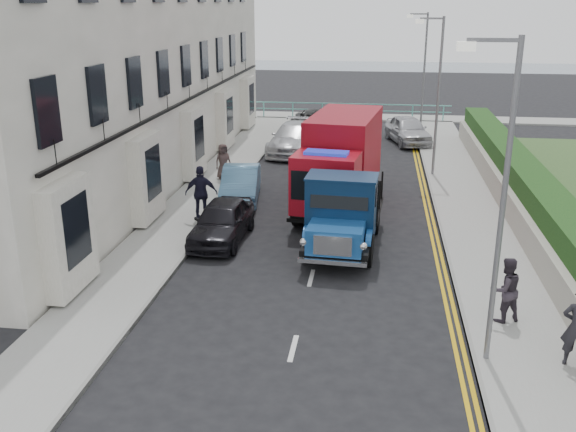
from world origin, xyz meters
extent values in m
plane|color=black|center=(0.00, 0.00, 0.00)|extent=(120.00, 120.00, 0.00)
cube|color=gray|center=(-5.20, 9.00, 0.06)|extent=(2.40, 38.00, 0.12)
cube|color=gray|center=(5.30, 9.00, 0.06)|extent=(2.60, 38.00, 0.12)
cube|color=gray|center=(0.00, 29.00, 0.06)|extent=(30.00, 2.50, 0.12)
plane|color=slate|center=(0.00, 60.00, 0.00)|extent=(120.00, 120.00, 0.00)
cube|color=white|center=(-9.50, 13.00, 7.00)|extent=(6.00, 30.00, 14.00)
cube|color=black|center=(-6.35, 13.00, 3.60)|extent=(0.12, 28.00, 0.10)
cube|color=#B2AD9E|center=(6.60, 9.00, 0.55)|extent=(0.30, 28.00, 1.00)
cube|color=#133C14|center=(7.30, 9.00, 0.95)|extent=(1.20, 28.00, 1.70)
cube|color=#59B2A5|center=(0.00, 28.20, 1.08)|extent=(13.00, 0.08, 0.06)
cube|color=#59B2A5|center=(0.00, 28.20, 0.65)|extent=(13.00, 0.06, 0.05)
cylinder|color=slate|center=(4.30, -2.00, 3.50)|extent=(0.12, 0.12, 7.00)
cube|color=slate|center=(3.80, -2.00, 6.90)|extent=(1.00, 0.08, 0.08)
cube|color=beige|center=(3.30, -2.00, 6.78)|extent=(0.35, 0.18, 0.18)
cylinder|color=slate|center=(4.30, 14.00, 3.50)|extent=(0.12, 0.12, 7.00)
cube|color=slate|center=(3.80, 14.00, 6.90)|extent=(1.00, 0.08, 0.08)
cube|color=beige|center=(3.30, 14.00, 6.78)|extent=(0.35, 0.18, 0.18)
cylinder|color=slate|center=(4.30, 24.00, 3.50)|extent=(0.12, 0.12, 7.00)
cube|color=slate|center=(3.80, 24.00, 6.90)|extent=(1.00, 0.08, 0.08)
cube|color=beige|center=(3.30, 24.00, 6.78)|extent=(0.35, 0.18, 0.18)
cylinder|color=black|center=(-0.25, 3.24, 0.50)|extent=(0.33, 1.02, 1.00)
cylinder|color=black|center=(1.59, 3.13, 0.50)|extent=(0.33, 1.02, 1.00)
cylinder|color=black|center=(-0.07, 6.17, 0.50)|extent=(0.33, 1.02, 1.00)
cylinder|color=black|center=(1.77, 6.05, 0.50)|extent=(0.33, 1.02, 1.00)
cube|color=black|center=(0.76, 4.65, 0.65)|extent=(2.30, 5.14, 0.19)
cube|color=#1C5198|center=(0.64, 2.71, 1.03)|extent=(1.70, 1.46, 0.75)
cube|color=silver|center=(0.60, 2.01, 1.03)|extent=(1.10, 0.15, 0.58)
cube|color=#0C2444|center=(0.72, 3.92, 1.62)|extent=(2.17, 1.38, 1.83)
cube|color=black|center=(0.84, 5.90, 0.89)|extent=(2.38, 3.06, 0.13)
cylinder|color=black|center=(-0.92, 6.47, 0.51)|extent=(0.42, 1.04, 1.01)
cylinder|color=black|center=(0.99, 6.22, 0.51)|extent=(0.42, 1.04, 1.01)
cylinder|color=black|center=(-0.56, 9.29, 0.51)|extent=(0.42, 1.04, 1.01)
cylinder|color=black|center=(1.35, 9.05, 0.51)|extent=(0.42, 1.04, 1.01)
cylinder|color=black|center=(-0.31, 11.30, 0.51)|extent=(0.42, 1.04, 1.01)
cylinder|color=black|center=(1.61, 11.05, 0.51)|extent=(0.42, 1.04, 1.01)
cube|color=black|center=(0.34, 8.71, 0.69)|extent=(2.91, 6.65, 0.23)
cube|color=maroon|center=(0.03, 6.34, 1.65)|extent=(2.41, 2.01, 2.02)
cube|color=black|center=(-0.07, 5.51, 1.75)|extent=(2.01, 0.33, 1.01)
cube|color=maroon|center=(0.46, 9.72, 2.11)|extent=(2.88, 5.03, 2.76)
imported|color=black|center=(-3.26, 4.68, 0.68)|extent=(1.72, 4.02, 1.35)
imported|color=teal|center=(-3.60, 9.26, 0.67)|extent=(1.94, 4.21, 1.34)
imported|color=silver|center=(-2.60, 18.00, 0.76)|extent=(2.56, 5.42, 1.53)
imported|color=black|center=(-1.91, 23.13, 0.77)|extent=(3.16, 5.77, 1.53)
imported|color=#B2B2B7|center=(3.43, 21.23, 0.75)|extent=(2.84, 4.73, 1.51)
imported|color=#342C36|center=(4.96, -0.14, 0.95)|extent=(0.99, 0.90, 1.65)
imported|color=black|center=(-4.40, 6.34, 1.11)|extent=(1.21, 0.64, 1.97)
imported|color=#443431|center=(-4.94, 11.90, 0.90)|extent=(0.91, 0.87, 1.56)
camera|label=1|loc=(1.68, -14.92, 7.60)|focal=40.00mm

